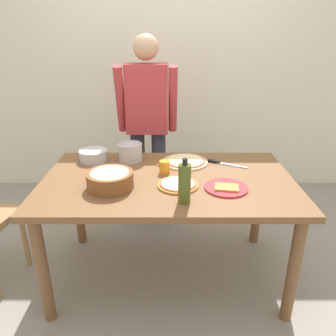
{
  "coord_description": "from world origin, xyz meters",
  "views": [
    {
      "loc": [
        0.0,
        -1.9,
        1.62
      ],
      "look_at": [
        0.0,
        0.05,
        0.81
      ],
      "focal_mm": 34.82,
      "sensor_mm": 36.0,
      "label": 1
    }
  ],
  "objects_px": {
    "mixing_bowl_steel": "(93,155)",
    "cup_orange": "(165,167)",
    "pizza_cooked_on_tray": "(178,185)",
    "dining_table": "(168,191)",
    "olive_oil_bottle": "(184,183)",
    "pizza_raw_on_board": "(185,162)",
    "steel_pot": "(130,152)",
    "plate_with_slice": "(226,188)",
    "person_cook": "(148,121)",
    "popcorn_bowl": "(110,178)",
    "chef_knife": "(223,163)"
  },
  "relations": [
    {
      "from": "olive_oil_bottle",
      "to": "chef_knife",
      "type": "bearing_deg",
      "value": 62.01
    },
    {
      "from": "dining_table",
      "to": "person_cook",
      "type": "height_order",
      "value": "person_cook"
    },
    {
      "from": "pizza_raw_on_board",
      "to": "pizza_cooked_on_tray",
      "type": "distance_m",
      "value": 0.39
    },
    {
      "from": "popcorn_bowl",
      "to": "cup_orange",
      "type": "relative_size",
      "value": 3.29
    },
    {
      "from": "pizza_cooked_on_tray",
      "to": "olive_oil_bottle",
      "type": "bearing_deg",
      "value": -81.9
    },
    {
      "from": "cup_orange",
      "to": "dining_table",
      "type": "bearing_deg",
      "value": -75.3
    },
    {
      "from": "mixing_bowl_steel",
      "to": "olive_oil_bottle",
      "type": "distance_m",
      "value": 0.89
    },
    {
      "from": "steel_pot",
      "to": "plate_with_slice",
      "type": "bearing_deg",
      "value": -37.3
    },
    {
      "from": "mixing_bowl_steel",
      "to": "pizza_raw_on_board",
      "type": "bearing_deg",
      "value": -3.67
    },
    {
      "from": "pizza_raw_on_board",
      "to": "popcorn_bowl",
      "type": "bearing_deg",
      "value": -139.03
    },
    {
      "from": "cup_orange",
      "to": "person_cook",
      "type": "bearing_deg",
      "value": 102.51
    },
    {
      "from": "plate_with_slice",
      "to": "cup_orange",
      "type": "height_order",
      "value": "cup_orange"
    },
    {
      "from": "popcorn_bowl",
      "to": "steel_pot",
      "type": "bearing_deg",
      "value": 80.84
    },
    {
      "from": "person_cook",
      "to": "steel_pot",
      "type": "xyz_separation_m",
      "value": [
        -0.1,
        -0.44,
        -0.11
      ]
    },
    {
      "from": "pizza_raw_on_board",
      "to": "mixing_bowl_steel",
      "type": "xyz_separation_m",
      "value": [
        -0.66,
        0.04,
        0.03
      ]
    },
    {
      "from": "popcorn_bowl",
      "to": "mixing_bowl_steel",
      "type": "height_order",
      "value": "popcorn_bowl"
    },
    {
      "from": "olive_oil_bottle",
      "to": "dining_table",
      "type": "bearing_deg",
      "value": 105.61
    },
    {
      "from": "olive_oil_bottle",
      "to": "chef_knife",
      "type": "distance_m",
      "value": 0.64
    },
    {
      "from": "olive_oil_bottle",
      "to": "steel_pot",
      "type": "xyz_separation_m",
      "value": [
        -0.36,
        0.63,
        -0.05
      ]
    },
    {
      "from": "plate_with_slice",
      "to": "popcorn_bowl",
      "type": "distance_m",
      "value": 0.69
    },
    {
      "from": "pizza_cooked_on_tray",
      "to": "plate_with_slice",
      "type": "distance_m",
      "value": 0.29
    },
    {
      "from": "popcorn_bowl",
      "to": "mixing_bowl_steel",
      "type": "distance_m",
      "value": 0.49
    },
    {
      "from": "pizza_raw_on_board",
      "to": "plate_with_slice",
      "type": "distance_m",
      "value": 0.48
    },
    {
      "from": "person_cook",
      "to": "chef_knife",
      "type": "bearing_deg",
      "value": -42.54
    },
    {
      "from": "plate_with_slice",
      "to": "popcorn_bowl",
      "type": "height_order",
      "value": "popcorn_bowl"
    },
    {
      "from": "dining_table",
      "to": "popcorn_bowl",
      "type": "bearing_deg",
      "value": -158.32
    },
    {
      "from": "pizza_cooked_on_tray",
      "to": "popcorn_bowl",
      "type": "bearing_deg",
      "value": -176.98
    },
    {
      "from": "pizza_cooked_on_tray",
      "to": "cup_orange",
      "type": "xyz_separation_m",
      "value": [
        -0.08,
        0.2,
        0.03
      ]
    },
    {
      "from": "mixing_bowl_steel",
      "to": "cup_orange",
      "type": "relative_size",
      "value": 2.35
    },
    {
      "from": "person_cook",
      "to": "popcorn_bowl",
      "type": "height_order",
      "value": "person_cook"
    },
    {
      "from": "person_cook",
      "to": "steel_pot",
      "type": "bearing_deg",
      "value": -102.86
    },
    {
      "from": "cup_orange",
      "to": "chef_knife",
      "type": "xyz_separation_m",
      "value": [
        0.41,
        0.16,
        -0.04
      ]
    },
    {
      "from": "pizza_raw_on_board",
      "to": "olive_oil_bottle",
      "type": "height_order",
      "value": "olive_oil_bottle"
    },
    {
      "from": "person_cook",
      "to": "pizza_cooked_on_tray",
      "type": "relative_size",
      "value": 6.47
    },
    {
      "from": "olive_oil_bottle",
      "to": "pizza_cooked_on_tray",
      "type": "bearing_deg",
      "value": 98.1
    },
    {
      "from": "pizza_cooked_on_tray",
      "to": "mixing_bowl_steel",
      "type": "height_order",
      "value": "mixing_bowl_steel"
    },
    {
      "from": "dining_table",
      "to": "plate_with_slice",
      "type": "height_order",
      "value": "plate_with_slice"
    },
    {
      "from": "steel_pot",
      "to": "pizza_raw_on_board",
      "type": "bearing_deg",
      "value": -6.92
    },
    {
      "from": "steel_pot",
      "to": "popcorn_bowl",
      "type": "bearing_deg",
      "value": -99.16
    },
    {
      "from": "dining_table",
      "to": "pizza_cooked_on_tray",
      "type": "distance_m",
      "value": 0.16
    },
    {
      "from": "person_cook",
      "to": "pizza_cooked_on_tray",
      "type": "height_order",
      "value": "person_cook"
    },
    {
      "from": "olive_oil_bottle",
      "to": "chef_knife",
      "type": "height_order",
      "value": "olive_oil_bottle"
    },
    {
      "from": "pizza_cooked_on_tray",
      "to": "dining_table",
      "type": "bearing_deg",
      "value": 117.35
    },
    {
      "from": "dining_table",
      "to": "steel_pot",
      "type": "relative_size",
      "value": 9.22
    },
    {
      "from": "olive_oil_bottle",
      "to": "person_cook",
      "type": "bearing_deg",
      "value": 103.61
    },
    {
      "from": "pizza_raw_on_board",
      "to": "steel_pot",
      "type": "relative_size",
      "value": 1.86
    },
    {
      "from": "dining_table",
      "to": "pizza_cooked_on_tray",
      "type": "bearing_deg",
      "value": -62.65
    },
    {
      "from": "person_cook",
      "to": "cup_orange",
      "type": "distance_m",
      "value": 0.7
    },
    {
      "from": "person_cook",
      "to": "popcorn_bowl",
      "type": "relative_size",
      "value": 5.79
    },
    {
      "from": "person_cook",
      "to": "plate_with_slice",
      "type": "height_order",
      "value": "person_cook"
    }
  ]
}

